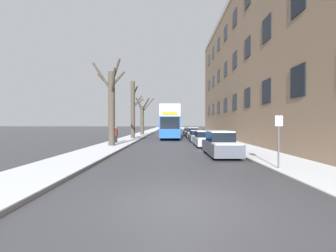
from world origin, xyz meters
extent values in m
plane|color=#424247|center=(0.00, 0.00, 0.00)|extent=(320.00, 320.00, 0.00)
cube|color=slate|center=(-5.47, 53.00, 0.07)|extent=(2.96, 130.00, 0.13)
cube|color=white|center=(-5.47, 53.00, 0.15)|extent=(2.93, 130.00, 0.03)
cube|color=slate|center=(5.47, 53.00, 0.07)|extent=(2.96, 130.00, 0.13)
cube|color=white|center=(5.47, 53.00, 0.15)|extent=(2.93, 130.00, 0.03)
cube|color=#8C7056|center=(11.45, 19.36, 8.76)|extent=(9.00, 42.09, 17.53)
cube|color=black|center=(6.92, 7.01, 4.44)|extent=(0.08, 1.40, 1.80)
cube|color=black|center=(6.92, 11.13, 4.44)|extent=(0.08, 1.40, 1.80)
cube|color=black|center=(6.92, 15.24, 4.44)|extent=(0.08, 1.40, 1.80)
cube|color=black|center=(6.92, 19.36, 4.44)|extent=(0.08, 1.40, 1.80)
cube|color=black|center=(6.92, 23.47, 4.44)|extent=(0.08, 1.40, 1.80)
cube|color=black|center=(6.92, 27.59, 4.44)|extent=(0.08, 1.40, 1.80)
cube|color=black|center=(6.92, 31.70, 4.44)|extent=(0.08, 1.40, 1.80)
cube|color=black|center=(6.92, 35.82, 4.44)|extent=(0.08, 1.40, 1.80)
cube|color=black|center=(6.92, 11.13, 9.11)|extent=(0.08, 1.40, 1.80)
cube|color=black|center=(6.92, 15.24, 9.11)|extent=(0.08, 1.40, 1.80)
cube|color=black|center=(6.92, 19.36, 9.11)|extent=(0.08, 1.40, 1.80)
cube|color=black|center=(6.92, 23.47, 9.11)|extent=(0.08, 1.40, 1.80)
cube|color=black|center=(6.92, 27.59, 9.11)|extent=(0.08, 1.40, 1.80)
cube|color=black|center=(6.92, 31.70, 9.11)|extent=(0.08, 1.40, 1.80)
cube|color=black|center=(6.92, 35.82, 9.11)|extent=(0.08, 1.40, 1.80)
cube|color=black|center=(6.92, 19.36, 13.79)|extent=(0.08, 1.40, 1.80)
cube|color=black|center=(6.92, 23.47, 13.79)|extent=(0.08, 1.40, 1.80)
cube|color=black|center=(6.92, 27.59, 13.79)|extent=(0.08, 1.40, 1.80)
cube|color=black|center=(6.92, 31.70, 13.79)|extent=(0.08, 1.40, 1.80)
cube|color=black|center=(6.92, 35.82, 13.79)|extent=(0.08, 1.40, 1.80)
cylinder|color=#423A30|center=(-5.32, 13.49, 3.25)|extent=(0.56, 0.56, 6.49)
cylinder|color=#423A30|center=(-4.90, 13.16, 6.42)|extent=(1.10, 0.92, 2.10)
cylinder|color=#423A30|center=(-5.94, 13.62, 5.73)|extent=(1.41, 0.47, 1.44)
cylinder|color=#423A30|center=(-6.06, 13.33, 6.02)|extent=(1.69, 0.55, 2.41)
cylinder|color=#423A30|center=(-4.82, 13.69, 5.92)|extent=(1.22, 0.64, 1.45)
cylinder|color=#423A30|center=(-4.96, 12.66, 5.50)|extent=(0.95, 1.87, 1.98)
cylinder|color=#423A30|center=(-5.11, 23.27, 3.75)|extent=(0.54, 0.54, 7.50)
cylinder|color=#423A30|center=(-4.91, 24.02, 6.34)|extent=(0.60, 1.66, 1.80)
cylinder|color=#423A30|center=(-4.47, 23.56, 4.76)|extent=(1.45, 0.79, 1.21)
cylinder|color=#423A30|center=(-4.58, 23.72, 4.97)|extent=(1.27, 1.13, 1.66)
cylinder|color=#423A30|center=(-5.09, 32.92, 2.53)|extent=(0.62, 0.62, 5.06)
cylinder|color=#423A30|center=(-4.13, 33.35, 5.30)|extent=(2.16, 1.12, 2.62)
cylinder|color=#423A30|center=(-4.38, 31.64, 5.25)|extent=(1.67, 2.77, 1.97)
cylinder|color=#423A30|center=(-5.37, 32.69, 4.82)|extent=(0.84, 0.77, 1.60)
cylinder|color=#423A30|center=(-5.54, 32.37, 5.48)|extent=(1.17, 1.38, 1.91)
cube|color=#194C99|center=(-0.31, 25.45, 1.63)|extent=(2.50, 10.49, 2.58)
cube|color=silver|center=(-0.31, 25.45, 3.59)|extent=(2.45, 10.28, 1.33)
cube|color=silver|center=(-0.31, 25.45, 4.31)|extent=(2.45, 10.28, 0.12)
cube|color=black|center=(-0.31, 25.45, 2.13)|extent=(2.53, 9.23, 1.34)
cube|color=black|center=(-0.31, 25.45, 3.65)|extent=(2.53, 9.23, 1.01)
cube|color=black|center=(-0.31, 20.23, 2.13)|extent=(2.25, 0.06, 1.41)
cube|color=orange|center=(-0.31, 20.22, 3.25)|extent=(1.75, 0.05, 0.32)
cylinder|color=black|center=(-1.39, 22.31, 0.51)|extent=(0.30, 1.01, 1.01)
cylinder|color=black|center=(0.77, 22.31, 0.51)|extent=(0.30, 1.01, 1.01)
cylinder|color=black|center=(-1.39, 28.39, 0.51)|extent=(0.30, 1.01, 1.01)
cylinder|color=black|center=(0.77, 28.39, 0.51)|extent=(0.30, 1.01, 1.01)
cube|color=#474C56|center=(2.90, 8.48, 0.53)|extent=(1.68, 4.54, 0.72)
cube|color=black|center=(2.90, 8.67, 1.20)|extent=(1.45, 2.27, 0.62)
cube|color=white|center=(2.90, 8.67, 1.54)|extent=(1.41, 2.16, 0.07)
cube|color=white|center=(2.90, 6.87, 0.91)|extent=(1.52, 1.19, 0.06)
cylinder|color=black|center=(2.16, 7.12, 0.33)|extent=(0.20, 0.67, 0.67)
cylinder|color=black|center=(3.63, 7.12, 0.33)|extent=(0.20, 0.67, 0.67)
cylinder|color=black|center=(2.16, 9.85, 0.33)|extent=(0.20, 0.67, 0.67)
cylinder|color=black|center=(3.63, 9.85, 0.33)|extent=(0.20, 0.67, 0.67)
cube|color=#9EA3AD|center=(2.90, 14.56, 0.48)|extent=(1.89, 4.59, 0.63)
cube|color=black|center=(2.90, 14.74, 1.06)|extent=(1.62, 2.30, 0.53)
cube|color=white|center=(2.90, 14.74, 1.36)|extent=(1.59, 2.18, 0.06)
cube|color=white|center=(2.90, 12.93, 0.82)|extent=(1.70, 1.20, 0.05)
cylinder|color=black|center=(2.06, 13.18, 0.31)|extent=(0.20, 0.63, 0.63)
cylinder|color=black|center=(3.73, 13.18, 0.31)|extent=(0.20, 0.63, 0.63)
cylinder|color=black|center=(2.06, 15.94, 0.31)|extent=(0.20, 0.63, 0.63)
cylinder|color=black|center=(3.73, 15.94, 0.31)|extent=(0.20, 0.63, 0.63)
cube|color=slate|center=(2.90, 20.08, 0.45)|extent=(1.86, 4.54, 0.55)
cube|color=black|center=(2.90, 20.26, 0.97)|extent=(1.60, 2.27, 0.50)
cube|color=white|center=(2.90, 20.26, 1.25)|extent=(1.56, 2.15, 0.04)
cube|color=white|center=(2.90, 18.47, 0.74)|extent=(1.68, 1.18, 0.03)
cylinder|color=black|center=(2.07, 18.72, 0.31)|extent=(0.20, 0.61, 0.61)
cylinder|color=black|center=(3.72, 18.72, 0.31)|extent=(0.20, 0.61, 0.61)
cylinder|color=black|center=(2.07, 21.44, 0.31)|extent=(0.20, 0.61, 0.61)
cylinder|color=black|center=(3.72, 21.44, 0.31)|extent=(0.20, 0.61, 0.61)
cube|color=#474C56|center=(2.90, 25.94, 0.51)|extent=(1.77, 4.03, 0.68)
cube|color=black|center=(2.90, 26.10, 1.14)|extent=(1.52, 2.01, 0.58)
cube|color=white|center=(2.90, 26.10, 1.46)|extent=(1.48, 1.91, 0.06)
cube|color=white|center=(2.90, 24.51, 0.87)|extent=(1.59, 1.05, 0.05)
cylinder|color=black|center=(2.12, 24.74, 0.32)|extent=(0.20, 0.63, 0.63)
cylinder|color=black|center=(3.67, 24.74, 0.32)|extent=(0.20, 0.63, 0.63)
cylinder|color=black|center=(2.12, 27.15, 0.32)|extent=(0.20, 0.63, 0.63)
cylinder|color=black|center=(3.67, 27.15, 0.32)|extent=(0.20, 0.63, 0.63)
cube|color=black|center=(2.90, 32.18, 0.47)|extent=(1.76, 4.39, 0.61)
cube|color=black|center=(2.90, 32.35, 1.04)|extent=(1.51, 2.19, 0.53)
cube|color=white|center=(2.90, 32.35, 1.33)|extent=(1.48, 2.08, 0.05)
cube|color=white|center=(2.90, 30.62, 0.80)|extent=(1.58, 1.15, 0.04)
cylinder|color=black|center=(2.13, 30.86, 0.34)|extent=(0.20, 0.67, 0.67)
cylinder|color=black|center=(3.67, 30.86, 0.34)|extent=(0.20, 0.67, 0.67)
cylinder|color=black|center=(2.13, 33.49, 0.34)|extent=(0.20, 0.67, 0.67)
cylinder|color=black|center=(3.67, 33.49, 0.34)|extent=(0.20, 0.67, 0.67)
cube|color=#333842|center=(-0.80, 45.41, 1.29)|extent=(1.92, 5.28, 2.14)
cube|color=black|center=(-0.80, 42.79, 1.79)|extent=(1.69, 0.06, 0.94)
cylinder|color=black|center=(-1.64, 43.72, 0.34)|extent=(0.22, 0.68, 0.68)
cylinder|color=black|center=(0.04, 43.72, 0.34)|extent=(0.22, 0.68, 0.68)
cylinder|color=black|center=(-1.64, 47.10, 0.34)|extent=(0.22, 0.68, 0.68)
cylinder|color=black|center=(0.04, 47.10, 0.34)|extent=(0.22, 0.68, 0.68)
cylinder|color=black|center=(-5.60, 16.40, 0.41)|extent=(0.18, 0.18, 0.82)
cylinder|color=black|center=(-5.75, 16.48, 0.41)|extent=(0.18, 0.18, 0.82)
cylinder|color=#59191E|center=(-5.68, 16.44, 1.18)|extent=(0.38, 0.38, 0.71)
sphere|color=#8C6647|center=(-5.68, 16.44, 1.65)|extent=(0.23, 0.23, 0.23)
cylinder|color=#4C4F54|center=(4.29, 3.76, 1.21)|extent=(0.07, 0.07, 2.41)
cube|color=silver|center=(4.29, 3.74, 2.16)|extent=(0.32, 0.02, 0.44)
camera|label=1|loc=(-0.32, -5.76, 2.05)|focal=24.00mm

